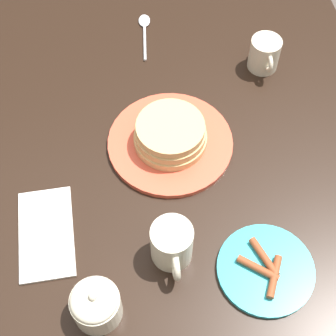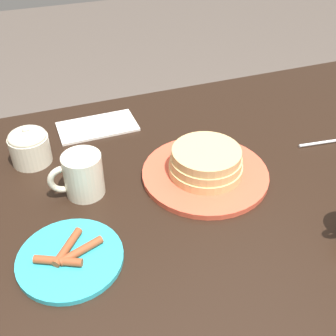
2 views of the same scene
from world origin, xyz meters
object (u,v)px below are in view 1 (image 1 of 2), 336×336
at_px(coffee_mug, 172,245).
at_px(sugar_bowl, 96,304).
at_px(creamer_pitcher, 264,53).
at_px(spoon, 144,28).
at_px(napkin, 46,233).
at_px(pancake_plate, 170,137).
at_px(side_plate_bacon, 266,269).

xyz_separation_m(coffee_mug, sugar_bowl, (0.09, -0.14, -0.00)).
distance_m(creamer_pitcher, sugar_bowl, 0.68).
bearing_deg(creamer_pitcher, sugar_bowl, -39.01).
bearing_deg(spoon, napkin, -25.84).
bearing_deg(sugar_bowl, spoon, 166.31).
relative_size(pancake_plate, creamer_pitcher, 2.50).
relative_size(coffee_mug, spoon, 0.68).
bearing_deg(creamer_pitcher, side_plate_bacon, -13.50).
relative_size(coffee_mug, sugar_bowl, 1.20).
height_order(coffee_mug, napkin, coffee_mug).
height_order(pancake_plate, side_plate_bacon, pancake_plate).
bearing_deg(side_plate_bacon, pancake_plate, -157.08).
xyz_separation_m(pancake_plate, coffee_mug, (0.25, -0.04, 0.02)).
relative_size(side_plate_bacon, napkin, 0.94).
xyz_separation_m(sugar_bowl, napkin, (-0.16, -0.09, -0.04)).
relative_size(sugar_bowl, napkin, 0.47).
bearing_deg(side_plate_bacon, coffee_mug, -108.97).
distance_m(napkin, spoon, 0.58).
distance_m(pancake_plate, spoon, 0.36).
bearing_deg(coffee_mug, pancake_plate, 171.93).
distance_m(pancake_plate, sugar_bowl, 0.38).
relative_size(creamer_pitcher, spoon, 0.66).
relative_size(side_plate_bacon, creamer_pitcher, 1.69).
height_order(pancake_plate, napkin, pancake_plate).
height_order(side_plate_bacon, napkin, side_plate_bacon).
relative_size(side_plate_bacon, sugar_bowl, 1.99).
distance_m(coffee_mug, spoon, 0.60).
bearing_deg(pancake_plate, napkin, -57.21).
xyz_separation_m(pancake_plate, napkin, (0.17, -0.26, -0.02)).
relative_size(creamer_pitcher, sugar_bowl, 1.18).
bearing_deg(spoon, side_plate_bacon, 11.90).
relative_size(pancake_plate, sugar_bowl, 2.94).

